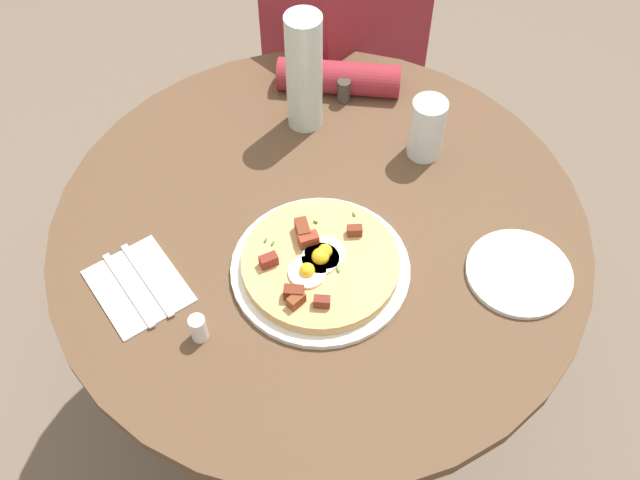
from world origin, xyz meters
TOP-DOWN VIEW (x-y plane):
  - ground_plane at (0.00, 0.00)m, footprint 6.00×6.00m
  - dining_table at (0.00, 0.00)m, footprint 1.00×1.00m
  - person_seated at (0.51, 0.39)m, footprint 0.52×0.44m
  - pizza_plate at (-0.08, -0.07)m, footprint 0.32×0.32m
  - breakfast_pizza at (-0.08, -0.07)m, footprint 0.28×0.28m
  - bread_plate at (0.16, -0.33)m, footprint 0.19×0.19m
  - napkin at (-0.32, 0.13)m, footprint 0.17×0.19m
  - fork at (-0.30, 0.13)m, footprint 0.05×0.18m
  - knife at (-0.34, 0.13)m, footprint 0.05×0.18m
  - water_glass at (0.27, -0.02)m, footprint 0.07×0.07m
  - water_bottle at (0.17, 0.21)m, footprint 0.07×0.07m
  - salt_shaker at (-0.31, -0.02)m, footprint 0.03×0.03m
  - pepper_shaker at (0.27, 0.19)m, footprint 0.03×0.03m

SIDE VIEW (x-z plane):
  - ground_plane at x=0.00m, z-range 0.00..0.00m
  - person_seated at x=0.51m, z-range -0.06..1.07m
  - dining_table at x=0.00m, z-range 0.20..0.94m
  - napkin at x=-0.32m, z-range 0.75..0.75m
  - bread_plate at x=0.16m, z-range 0.75..0.76m
  - pizza_plate at x=-0.08m, z-range 0.75..0.76m
  - fork at x=-0.30m, z-range 0.75..0.76m
  - knife at x=-0.34m, z-range 0.75..0.76m
  - breakfast_pizza at x=-0.08m, z-range 0.75..0.80m
  - pepper_shaker at x=0.27m, z-range 0.75..0.80m
  - salt_shaker at x=-0.31m, z-range 0.75..0.80m
  - water_glass at x=0.27m, z-range 0.75..0.88m
  - water_bottle at x=0.17m, z-range 0.75..1.00m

